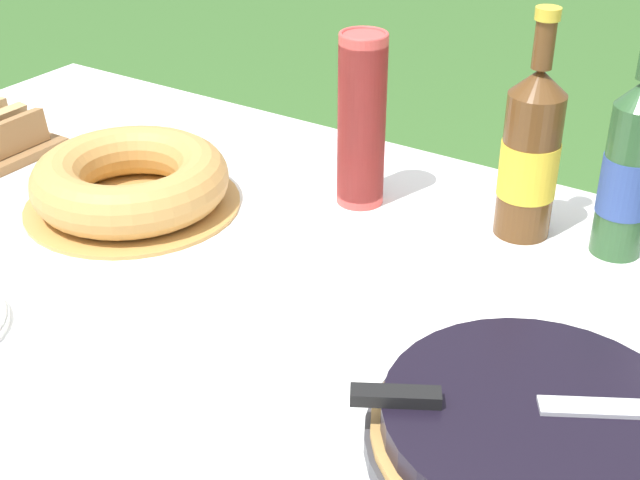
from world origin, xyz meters
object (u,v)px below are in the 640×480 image
serving_knife (509,402)px  cider_bottle_amber (530,154)px  bundt_cake (131,181)px  cider_bottle_green (629,169)px  berry_tart (534,431)px  cup_stack (362,121)px

serving_knife → cider_bottle_amber: (-0.16, 0.44, 0.06)m
bundt_cake → cider_bottle_green: size_ratio=0.99×
berry_tart → bundt_cake: size_ratio=1.03×
berry_tart → cider_bottle_amber: (-0.18, 0.43, 0.10)m
cider_bottle_green → cider_bottle_amber: cider_bottle_green is taller
cider_bottle_green → cider_bottle_amber: (-0.13, -0.02, -0.00)m
cider_bottle_green → cider_bottle_amber: 0.13m
cup_stack → cider_bottle_amber: 0.25m
serving_knife → cup_stack: cup_stack is taller
cider_bottle_green → cup_stack: bearing=-170.6°
bundt_cake → cider_bottle_green: 0.72m
berry_tart → bundt_cake: bearing=166.0°
berry_tart → bundt_cake: (-0.72, 0.18, 0.01)m
serving_knife → cider_bottle_green: cider_bottle_green is taller
berry_tart → cup_stack: bearing=138.4°
berry_tart → cider_bottle_green: bearing=96.7°
serving_knife → cider_bottle_amber: size_ratio=1.03×
berry_tart → cider_bottle_green: cider_bottle_green is taller
serving_knife → bundt_cake: (-0.69, 0.19, -0.02)m
cup_stack → cider_bottle_amber: bearing=9.9°
cider_bottle_amber → cider_bottle_green: bearing=8.4°
bundt_cake → cup_stack: 0.36m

